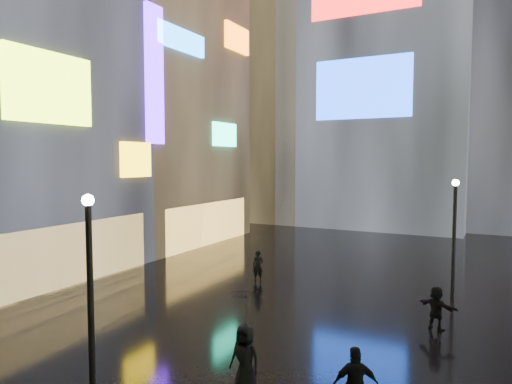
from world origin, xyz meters
The scene contains 11 objects.
ground centered at (0.00, 20.00, 0.00)m, with size 140.00×140.00×0.00m, color black.
building_left_mid centered at (-15.98, 14.01, 11.97)m, with size 10.28×12.70×24.00m.
building_left_far centered at (-15.98, 26.00, 10.98)m, with size 10.28×12.00×22.00m.
tower_main centered at (-3.00, 43.97, 21.01)m, with size 16.00×14.20×42.00m.
tower_flank_left centered at (-14.00, 42.00, 13.00)m, with size 10.00×10.00×26.00m, color black.
lamp_near centered at (-2.03, 6.88, 2.94)m, with size 0.30×0.30×5.20m.
lamp_far centered at (5.42, 20.51, 2.94)m, with size 0.30×0.30×5.20m.
pedestrian_4 centered at (1.26, 8.95, 0.88)m, with size 0.86×0.56×1.76m, color black.
pedestrian_5 centered at (5.22, 15.91, 0.78)m, with size 1.44×0.46×1.56m, color black.
pedestrian_6 centered at (-3.39, 18.72, 0.77)m, with size 0.56×0.37×1.54m, color black.
umbrella_2 centered at (1.26, 8.95, 2.24)m, with size 1.04×1.06×0.95m, color black.
Camera 1 is at (6.86, -1.16, 6.04)m, focal length 32.00 mm.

